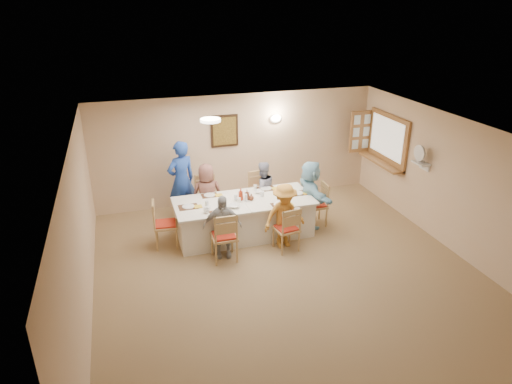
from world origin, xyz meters
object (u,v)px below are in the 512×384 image
object	(u,v)px
serving_hatch	(388,139)
diner_front_right	(284,216)
diner_back_left	(207,195)
caregiver	(181,180)
diner_right_end	(310,194)
diner_back_right	(262,190)
chair_right_end	(315,204)
desk_fan	(421,156)
dining_table	(244,217)
chair_back_left	(206,200)
chair_front_left	(224,235)
chair_back_right	(261,194)
chair_left_end	(166,224)
diner_front_left	(222,226)
chair_front_right	(286,228)
condiment_ketchup	(241,194)

from	to	relation	value
serving_hatch	diner_front_right	distance (m)	3.36
diner_back_left	caregiver	xyz separation A→B (m)	(-0.45, 0.47, 0.20)
diner_right_end	diner_back_right	bearing A→B (deg)	50.35
serving_hatch	chair_right_end	size ratio (longest dim) A/B	1.62
desk_fan	dining_table	world-z (taller)	desk_fan
chair_back_left	chair_front_left	distance (m)	1.60
chair_back_right	diner_right_end	xyz separation A→B (m)	(0.82, -0.80, 0.23)
desk_fan	chair_back_right	world-z (taller)	desk_fan
chair_back_right	diner_back_right	world-z (taller)	diner_back_right
chair_left_end	diner_back_left	xyz separation A→B (m)	(0.95, 0.68, 0.20)
desk_fan	diner_back_right	bearing A→B (deg)	154.49
caregiver	chair_front_left	bearing A→B (deg)	82.58
diner_front_left	chair_front_right	bearing A→B (deg)	3.98
chair_right_end	dining_table	bearing A→B (deg)	-88.23
chair_back_left	chair_front_left	world-z (taller)	chair_back_left
serving_hatch	chair_back_right	distance (m)	3.13
chair_right_end	caregiver	distance (m)	2.87
chair_back_right	diner_front_right	distance (m)	1.49
chair_left_end	dining_table	bearing A→B (deg)	-84.39
chair_back_right	chair_front_left	world-z (taller)	chair_front_left
chair_front_left	diner_back_right	size ratio (longest dim) A/B	0.77
desk_fan	diner_right_end	distance (m)	2.30
serving_hatch	chair_front_left	world-z (taller)	serving_hatch
serving_hatch	dining_table	distance (m)	3.79
diner_back_left	diner_front_right	xyz separation A→B (m)	(1.20, -1.36, -0.03)
chair_back_right	condiment_ketchup	xyz separation A→B (m)	(-0.66, -0.78, 0.40)
chair_front_left	diner_front_right	world-z (taller)	diner_front_right
caregiver	condiment_ketchup	bearing A→B (deg)	110.85
chair_front_left	desk_fan	bearing A→B (deg)	-177.13
chair_left_end	diner_back_right	bearing A→B (deg)	-66.84
chair_front_left	condiment_ketchup	bearing A→B (deg)	-122.32
chair_front_left	condiment_ketchup	world-z (taller)	condiment_ketchup
diner_front_left	diner_right_end	xyz separation A→B (m)	(2.02, 0.68, 0.11)
condiment_ketchup	chair_back_left	bearing A→B (deg)	124.78
serving_hatch	chair_right_end	world-z (taller)	serving_hatch
chair_front_right	caregiver	size ratio (longest dim) A/B	0.53
diner_front_right	diner_front_left	bearing A→B (deg)	173.33
chair_front_right	diner_right_end	distance (m)	1.17
diner_back_left	condiment_ketchup	size ratio (longest dim) A/B	5.34
dining_table	desk_fan	bearing A→B (deg)	-11.14
chair_front_left	diner_back_right	world-z (taller)	diner_back_right
chair_right_end	diner_back_left	xyz separation A→B (m)	(-2.15, 0.68, 0.21)
serving_hatch	diner_front_right	xyz separation A→B (m)	(-2.96, -1.35, -0.86)
desk_fan	chair_left_end	size ratio (longest dim) A/B	0.32
serving_hatch	condiment_ketchup	size ratio (longest dim) A/B	6.00
chair_front_right	chair_left_end	distance (m)	2.29
desk_fan	diner_front_right	size ratio (longest dim) A/B	0.23
chair_front_left	condiment_ketchup	size ratio (longest dim) A/B	3.88
chair_front_right	condiment_ketchup	world-z (taller)	condiment_ketchup
chair_front_right	diner_front_left	size ratio (longest dim) A/B	0.75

